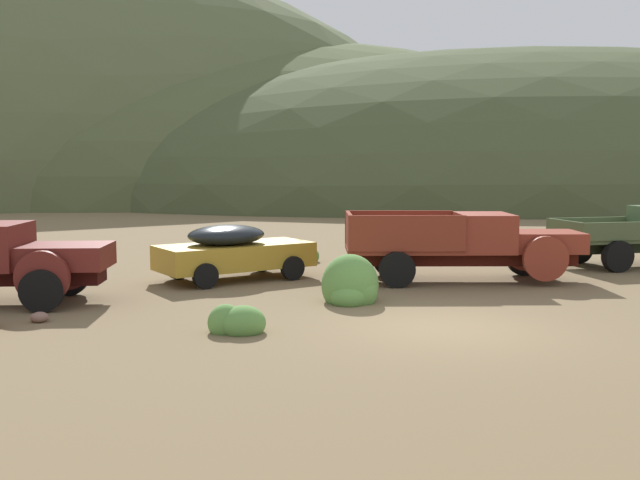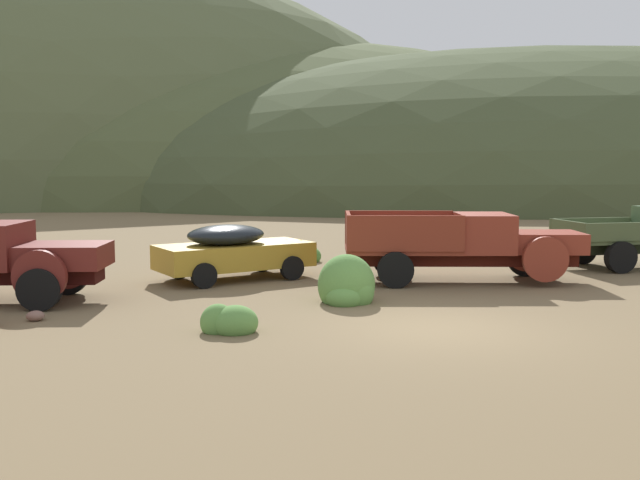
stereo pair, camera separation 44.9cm
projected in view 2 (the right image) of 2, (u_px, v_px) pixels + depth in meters
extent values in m
plane|color=brown|center=(436.00, 329.00, 14.46)|extent=(300.00, 300.00, 0.00)
ellipsoid|color=#4C5633|center=(255.00, 191.00, 87.12)|extent=(109.47, 75.41, 34.04)
ellipsoid|color=#424C2D|center=(571.00, 194.00, 77.20)|extent=(106.52, 67.67, 28.93)
cube|color=maroon|center=(65.00, 255.00, 17.12)|extent=(2.25, 2.00, 0.55)
cube|color=#B7B2A8|center=(104.00, 256.00, 17.15)|extent=(0.31, 1.11, 0.44)
cylinder|color=maroon|center=(40.00, 277.00, 16.18)|extent=(1.21, 0.43, 1.20)
cylinder|color=maroon|center=(67.00, 265.00, 18.11)|extent=(1.21, 0.43, 1.20)
cube|color=black|center=(19.00, 236.00, 17.04)|extent=(0.38, 1.57, 0.59)
cylinder|color=black|center=(39.00, 290.00, 16.16)|extent=(1.00, 0.48, 0.96)
cylinder|color=black|center=(68.00, 275.00, 18.19)|extent=(1.00, 0.48, 0.96)
cube|color=#B28928|center=(235.00, 256.00, 20.53)|extent=(4.65, 3.10, 0.68)
ellipsoid|color=black|center=(226.00, 235.00, 20.33)|extent=(2.63, 2.25, 0.57)
ellipsoid|color=#B28928|center=(294.00, 249.00, 21.53)|extent=(1.36, 1.71, 0.61)
cylinder|color=black|center=(292.00, 268.00, 20.47)|extent=(0.71, 0.40, 0.68)
cylinder|color=black|center=(262.00, 260.00, 22.05)|extent=(0.71, 0.40, 0.68)
cylinder|color=black|center=(204.00, 276.00, 19.08)|extent=(0.71, 0.40, 0.68)
cylinder|color=black|center=(178.00, 267.00, 20.65)|extent=(0.71, 0.40, 0.68)
cube|color=#42140D|center=(462.00, 258.00, 20.13)|extent=(6.16, 2.44, 0.36)
cube|color=maroon|center=(545.00, 242.00, 20.05)|extent=(2.29, 2.07, 0.55)
cube|color=#B7B2A8|center=(578.00, 243.00, 20.04)|extent=(0.36, 1.11, 0.44)
cylinder|color=maroon|center=(545.00, 259.00, 19.12)|extent=(1.21, 0.48, 1.20)
cylinder|color=maroon|center=(526.00, 250.00, 21.06)|extent=(1.21, 0.48, 1.20)
cube|color=maroon|center=(484.00, 233.00, 20.05)|extent=(1.85, 2.18, 1.05)
cube|color=black|center=(507.00, 225.00, 20.01)|extent=(0.45, 1.56, 0.59)
cube|color=maroon|center=(402.00, 249.00, 20.12)|extent=(3.49, 2.69, 0.12)
cube|color=maroon|center=(406.00, 234.00, 19.09)|extent=(3.02, 0.88, 0.95)
cube|color=maroon|center=(399.00, 227.00, 21.04)|extent=(3.02, 0.88, 0.95)
cube|color=maroon|center=(348.00, 230.00, 20.09)|extent=(0.59, 1.93, 0.95)
cylinder|color=black|center=(525.00, 260.00, 21.14)|extent=(1.00, 0.51, 0.96)
cylinder|color=black|center=(396.00, 270.00, 19.15)|extent=(1.00, 0.51, 0.96)
cylinder|color=black|center=(389.00, 260.00, 21.19)|extent=(1.00, 0.51, 0.96)
cube|color=#495735|center=(608.00, 240.00, 22.71)|extent=(2.93, 2.04, 0.12)
cube|color=#495735|center=(628.00, 232.00, 21.72)|extent=(2.89, 0.17, 0.55)
cube|color=#495735|center=(590.00, 226.00, 23.63)|extent=(2.89, 0.17, 0.55)
cube|color=#495735|center=(568.00, 230.00, 22.38)|extent=(0.15, 1.97, 0.55)
cylinder|color=black|center=(621.00, 257.00, 21.71)|extent=(0.97, 0.30, 0.96)
cylinder|color=black|center=(582.00, 249.00, 23.70)|extent=(0.97, 0.30, 0.96)
ellipsoid|color=#4C8438|center=(307.00, 256.00, 24.24)|extent=(0.96, 0.86, 0.68)
ellipsoid|color=#4C8438|center=(307.00, 255.00, 24.32)|extent=(0.82, 0.74, 0.76)
ellipsoid|color=#5B8E42|center=(218.00, 322.00, 14.18)|extent=(0.70, 0.63, 0.71)
ellipsoid|color=#5B8E42|center=(235.00, 323.00, 14.14)|extent=(0.91, 0.81, 0.69)
ellipsoid|color=#5B8E42|center=(344.00, 297.00, 16.91)|extent=(0.87, 0.79, 0.65)
ellipsoid|color=#5B8E42|center=(346.00, 285.00, 17.23)|extent=(1.37, 1.23, 1.47)
ellipsoid|color=#5B8E42|center=(354.00, 292.00, 17.10)|extent=(0.95, 0.86, 0.95)
ellipsoid|color=#7E5B4F|center=(35.00, 316.00, 15.19)|extent=(0.37, 0.33, 0.22)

